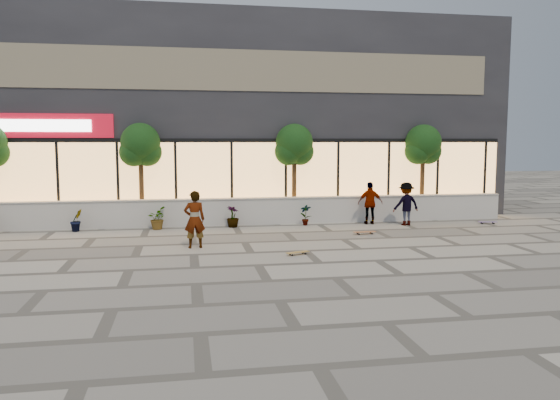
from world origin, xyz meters
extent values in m
plane|color=#A29C8C|center=(0.00, 0.00, 0.00)|extent=(80.00, 80.00, 0.00)
cube|color=beige|center=(0.00, 7.00, 0.50)|extent=(22.00, 0.35, 1.00)
cube|color=#B2AFA8|center=(0.00, 7.00, 1.02)|extent=(22.00, 0.42, 0.04)
cube|color=#25252A|center=(0.00, 12.50, 4.25)|extent=(24.00, 9.00, 8.50)
cube|color=#FFB866|center=(0.00, 7.98, 1.70)|extent=(23.04, 0.05, 3.00)
cube|color=black|center=(0.00, 7.95, 3.25)|extent=(23.04, 0.08, 0.15)
cube|color=#A60B1C|center=(-7.00, 7.93, 3.80)|extent=(5.00, 0.10, 0.90)
cube|color=white|center=(-7.00, 7.86, 3.80)|extent=(3.40, 0.06, 0.45)
cube|color=brown|center=(0.00, 7.98, 6.00)|extent=(21.60, 0.05, 1.60)
imported|color=black|center=(-5.70, 6.45, 0.41)|extent=(0.57, 0.57, 0.81)
imported|color=black|center=(-2.90, 6.45, 0.41)|extent=(0.68, 0.77, 0.81)
imported|color=black|center=(-0.10, 6.45, 0.41)|extent=(0.64, 0.64, 0.81)
imported|color=black|center=(2.70, 6.45, 0.41)|extent=(0.46, 0.35, 0.81)
cylinder|color=#4D321B|center=(-3.50, 7.70, 1.62)|extent=(0.18, 0.18, 3.24)
sphere|color=black|center=(-3.50, 7.70, 3.17)|extent=(1.50, 1.50, 1.50)
sphere|color=black|center=(-3.75, 7.65, 2.81)|extent=(1.10, 1.10, 1.10)
sphere|color=black|center=(-3.25, 7.75, 2.81)|extent=(1.10, 1.10, 1.10)
cylinder|color=#4D321B|center=(2.50, 7.70, 1.62)|extent=(0.18, 0.18, 3.24)
sphere|color=black|center=(2.50, 7.70, 3.17)|extent=(1.50, 1.50, 1.50)
sphere|color=black|center=(2.25, 7.65, 2.81)|extent=(1.10, 1.10, 1.10)
sphere|color=black|center=(2.75, 7.75, 2.81)|extent=(1.10, 1.10, 1.10)
cylinder|color=#4D321B|center=(8.00, 7.70, 1.62)|extent=(0.18, 0.18, 3.24)
sphere|color=black|center=(8.00, 7.70, 3.17)|extent=(1.50, 1.50, 1.50)
sphere|color=black|center=(7.75, 7.65, 2.81)|extent=(1.10, 1.10, 1.10)
sphere|color=black|center=(8.25, 7.75, 2.81)|extent=(1.10, 1.10, 1.10)
imported|color=silver|center=(-1.58, 2.64, 0.87)|extent=(0.68, 0.48, 1.74)
imported|color=silver|center=(5.24, 6.30, 0.83)|extent=(1.01, 0.51, 1.65)
imported|color=maroon|center=(6.50, 5.81, 0.83)|extent=(1.14, 0.76, 1.65)
cube|color=olive|center=(1.28, 1.11, 0.08)|extent=(0.72, 0.42, 0.02)
cylinder|color=black|center=(1.46, 1.25, 0.03)|extent=(0.06, 0.04, 0.05)
cylinder|color=black|center=(1.50, 1.13, 0.03)|extent=(0.06, 0.04, 0.05)
cylinder|color=black|center=(1.05, 1.09, 0.03)|extent=(0.06, 0.04, 0.05)
cylinder|color=black|center=(1.10, 0.97, 0.03)|extent=(0.06, 0.04, 0.05)
cube|color=brown|center=(4.28, 4.08, 0.09)|extent=(0.80, 0.26, 0.02)
cylinder|color=black|center=(4.51, 4.17, 0.03)|extent=(0.06, 0.03, 0.06)
cylinder|color=black|center=(4.53, 4.03, 0.03)|extent=(0.06, 0.03, 0.06)
cylinder|color=black|center=(4.03, 4.14, 0.03)|extent=(0.06, 0.03, 0.06)
cylinder|color=black|center=(4.04, 3.99, 0.03)|extent=(0.06, 0.03, 0.06)
cube|color=#5A457F|center=(9.80, 5.57, 0.08)|extent=(0.74, 0.31, 0.02)
cylinder|color=black|center=(10.03, 5.59, 0.03)|extent=(0.06, 0.04, 0.05)
cylinder|color=black|center=(10.01, 5.46, 0.03)|extent=(0.06, 0.04, 0.05)
cylinder|color=black|center=(9.59, 5.67, 0.03)|extent=(0.06, 0.04, 0.05)
cylinder|color=black|center=(9.57, 5.54, 0.03)|extent=(0.06, 0.04, 0.05)
camera|label=1|loc=(-1.84, -13.83, 3.21)|focal=35.00mm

